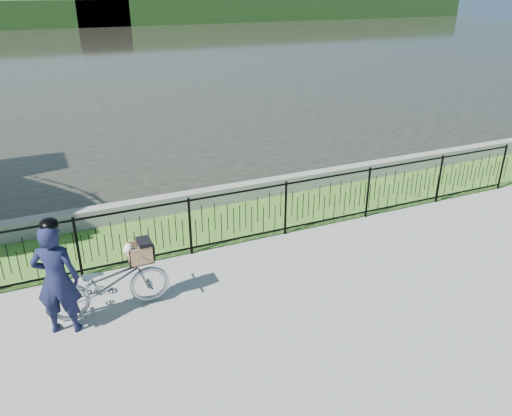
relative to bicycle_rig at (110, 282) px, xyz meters
name	(u,v)px	position (x,y,z in m)	size (l,w,h in m)	color
ground	(276,284)	(2.67, -0.40, -0.50)	(120.00, 120.00, 0.00)	gray
grass_strip	(222,223)	(2.67, 2.20, -0.50)	(60.00, 2.00, 0.01)	#3E6C21
water	(73,55)	(2.67, 32.60, -0.50)	(120.00, 120.00, 0.00)	#27261D
quay_wall	(207,198)	(2.67, 3.20, -0.30)	(60.00, 0.30, 0.40)	gray
fence	(240,217)	(2.67, 1.20, 0.08)	(14.00, 0.06, 1.15)	black
far_treeline	(47,13)	(2.67, 59.60, 1.00)	(120.00, 6.00, 3.00)	#22451B
far_building_right	(102,12)	(8.67, 58.10, 1.10)	(6.00, 3.00, 3.20)	#AFA08C
bicycle_rig	(110,282)	(0.00, 0.00, 0.00)	(1.86, 0.65, 1.13)	#A5AAB0
cyclist	(56,278)	(-0.73, -0.23, 0.40)	(0.74, 0.60, 1.81)	black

